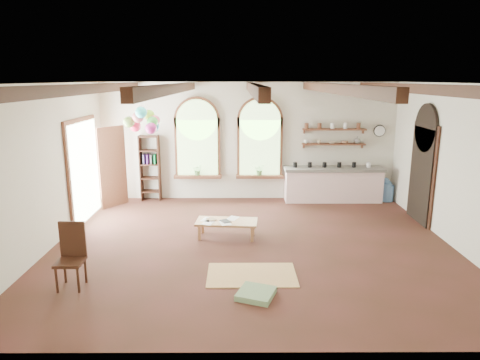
{
  "coord_description": "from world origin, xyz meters",
  "views": [
    {
      "loc": [
        -0.29,
        -8.12,
        3.28
      ],
      "look_at": [
        -0.25,
        0.6,
        1.21
      ],
      "focal_mm": 32.0,
      "sensor_mm": 36.0,
      "label": 1
    }
  ],
  "objects_px": {
    "kitchen_counter": "(333,184)",
    "side_chair": "(71,269)",
    "balloon_cluster": "(145,120)",
    "coffee_table": "(227,223)"
  },
  "relations": [
    {
      "from": "kitchen_counter",
      "to": "balloon_cluster",
      "type": "xyz_separation_m",
      "value": [
        -4.8,
        -1.17,
        1.85
      ]
    },
    {
      "from": "side_chair",
      "to": "balloon_cluster",
      "type": "xyz_separation_m",
      "value": [
        0.47,
        3.8,
        2.02
      ]
    },
    {
      "from": "coffee_table",
      "to": "side_chair",
      "type": "distance_m",
      "value": 3.29
    },
    {
      "from": "kitchen_counter",
      "to": "side_chair",
      "type": "height_order",
      "value": "side_chair"
    },
    {
      "from": "coffee_table",
      "to": "side_chair",
      "type": "bearing_deg",
      "value": -137.77
    },
    {
      "from": "kitchen_counter",
      "to": "side_chair",
      "type": "distance_m",
      "value": 7.25
    },
    {
      "from": "balloon_cluster",
      "to": "kitchen_counter",
      "type": "bearing_deg",
      "value": 13.75
    },
    {
      "from": "kitchen_counter",
      "to": "side_chair",
      "type": "xyz_separation_m",
      "value": [
        -5.27,
        -4.98,
        -0.17
      ]
    },
    {
      "from": "side_chair",
      "to": "coffee_table",
      "type": "bearing_deg",
      "value": 42.23
    },
    {
      "from": "kitchen_counter",
      "to": "balloon_cluster",
      "type": "bearing_deg",
      "value": -166.25
    }
  ]
}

